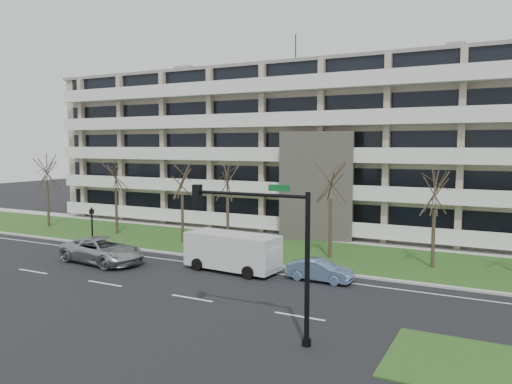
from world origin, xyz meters
The scene contains 18 objects.
ground centered at (0.00, 0.00, 0.00)m, with size 160.00×160.00×0.00m, color black.
grass_verge centered at (0.00, 13.00, 0.03)m, with size 90.00×10.00×0.06m, color #2D511B.
curb centered at (0.00, 8.00, 0.06)m, with size 90.00×0.35×0.12m, color #B2B2AD.
sidewalk centered at (0.00, 18.50, 0.04)m, with size 90.00×2.00×0.08m, color #B2B2AD.
grass_median centered at (14.00, -2.00, 0.03)m, with size 7.00×5.00×0.06m, color #2D511B.
lane_edge_line centered at (0.00, 6.50, 0.01)m, with size 90.00×0.12×0.01m, color white.
apartment_building centered at (-0.01, 25.32, 7.61)m, with size 60.50×15.10×18.75m.
silver_pickup centered at (-9.75, 3.72, 0.86)m, with size 2.85×6.19×1.72m, color #A4A7AB.
blue_sedan centered at (4.73, 6.15, 0.64)m, with size 1.35×3.86×1.27m, color #7499CA.
white_van centered at (-0.90, 5.89, 1.41)m, with size 6.23×2.88×2.35m.
traffic_signal centered at (5.74, -3.02, 4.10)m, with size 5.47×0.37×6.33m.
pedestrian_signal centered at (-13.82, 6.83, 2.03)m, with size 0.35×0.31×3.18m.
tree_0 centered at (-25.22, 12.44, 5.61)m, with size 3.61×3.61×7.22m.
tree_1 centered at (-16.52, 12.38, 5.66)m, with size 3.64×3.64×7.29m.
tree_2 centered at (-8.99, 11.78, 5.43)m, with size 3.49×3.49×6.98m.
tree_3 centered at (-4.69, 11.66, 5.53)m, with size 3.56×3.56×7.11m.
tree_4 centered at (3.36, 12.00, 5.80)m, with size 3.73×3.73×7.46m.
tree_5 centered at (10.14, 12.37, 5.23)m, with size 3.37×3.37×6.74m.
Camera 1 is at (14.44, -20.82, 7.88)m, focal length 35.00 mm.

